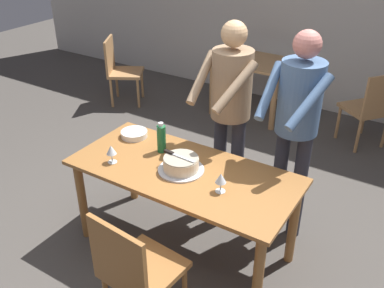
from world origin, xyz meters
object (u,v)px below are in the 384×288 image
at_px(person_cutting_cake, 230,102).
at_px(background_table, 252,72).
at_px(water_bottle, 161,138).
at_px(background_chair_2, 371,107).
at_px(plate_stack, 134,134).
at_px(main_dining_table, 183,182).
at_px(background_chair_1, 120,68).
at_px(wine_glass_far, 111,150).
at_px(cake_on_platter, 181,164).
at_px(wine_glass_near, 221,179).
at_px(chair_near_side, 135,269).
at_px(cake_knife, 173,154).
at_px(person_standing_beside, 297,117).

height_order(person_cutting_cake, background_table, person_cutting_cake).
relative_size(water_bottle, background_chair_2, 0.28).
height_order(plate_stack, person_cutting_cake, person_cutting_cake).
distance_m(main_dining_table, background_chair_1, 3.07).
xyz_separation_m(wine_glass_far, background_chair_1, (-1.83, 2.19, -0.36)).
bearing_deg(plate_stack, person_cutting_cake, 29.98).
relative_size(main_dining_table, background_chair_1, 1.89).
distance_m(cake_on_platter, background_table, 2.70).
bearing_deg(background_chair_2, plate_stack, -122.32).
bearing_deg(wine_glass_far, main_dining_table, 21.37).
height_order(cake_on_platter, plate_stack, cake_on_platter).
bearing_deg(background_table, wine_glass_near, -69.31).
bearing_deg(plate_stack, water_bottle, -12.36).
xyz_separation_m(water_bottle, background_chair_1, (-2.04, 1.86, -0.37)).
distance_m(wine_glass_near, wine_glass_far, 0.88).
xyz_separation_m(main_dining_table, cake_on_platter, (-0.01, -0.02, 0.16)).
distance_m(water_bottle, chair_near_side, 1.07).
bearing_deg(main_dining_table, cake_on_platter, -115.51).
bearing_deg(person_cutting_cake, wine_glass_far, -125.18).
distance_m(chair_near_side, background_chair_2, 3.35).
relative_size(plate_stack, background_chair_1, 0.24).
height_order(main_dining_table, background_table, main_dining_table).
bearing_deg(chair_near_side, cake_knife, 106.55).
xyz_separation_m(person_cutting_cake, chair_near_side, (0.09, -1.37, -0.58)).
height_order(background_table, background_chair_1, background_chair_1).
distance_m(wine_glass_near, chair_near_side, 0.80).
bearing_deg(wine_glass_near, water_bottle, 160.72).
distance_m(plate_stack, background_chair_2, 2.74).
xyz_separation_m(cake_on_platter, chair_near_side, (0.15, -0.75, -0.31)).
bearing_deg(cake_on_platter, chair_near_side, -78.49).
bearing_deg(person_standing_beside, background_chair_1, 155.15).
bearing_deg(person_standing_beside, cake_knife, -136.44).
relative_size(cake_on_platter, person_cutting_cake, 0.20).
distance_m(wine_glass_far, person_standing_beside, 1.40).
height_order(cake_on_platter, wine_glass_far, wine_glass_far).
height_order(cake_knife, chair_near_side, chair_near_side).
relative_size(background_table, background_chair_1, 1.11).
relative_size(person_standing_beside, background_table, 1.72).
height_order(main_dining_table, person_cutting_cake, person_cutting_cake).
height_order(main_dining_table, wine_glass_near, wine_glass_near).
distance_m(cake_knife, wine_glass_far, 0.47).
bearing_deg(background_chair_2, chair_near_side, -101.80).
height_order(water_bottle, person_standing_beside, person_standing_beside).
distance_m(cake_on_platter, background_chair_1, 3.09).
bearing_deg(background_table, background_chair_1, -160.10).
bearing_deg(person_cutting_cake, plate_stack, -150.02).
height_order(wine_glass_near, water_bottle, water_bottle).
bearing_deg(background_chair_2, background_table, 176.58).
xyz_separation_m(water_bottle, chair_near_side, (0.44, -0.90, -0.37)).
relative_size(chair_near_side, background_table, 0.90).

